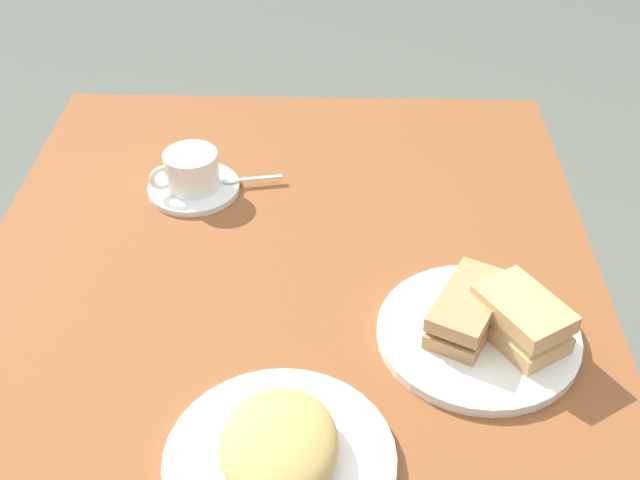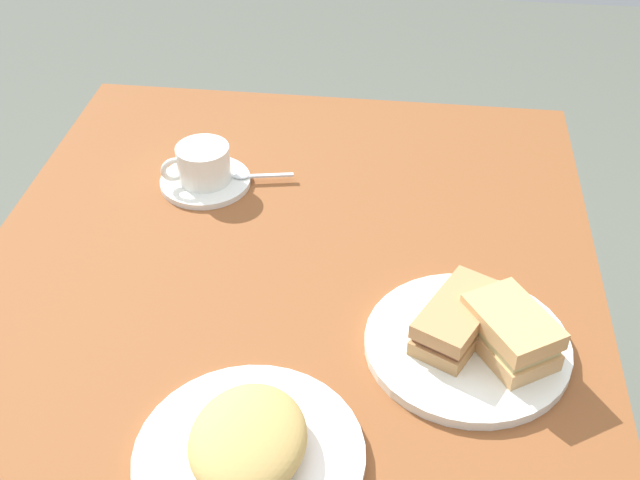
# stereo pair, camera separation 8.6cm
# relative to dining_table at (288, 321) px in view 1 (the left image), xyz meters

# --- Properties ---
(dining_table) EXTENTS (1.06, 0.89, 0.77)m
(dining_table) POSITION_rel_dining_table_xyz_m (0.00, 0.00, 0.00)
(dining_table) COLOR brown
(dining_table) RESTS_ON ground_plane
(sandwich_plate) EXTENTS (0.26, 0.26, 0.01)m
(sandwich_plate) POSITION_rel_dining_table_xyz_m (-0.11, -0.25, 0.09)
(sandwich_plate) COLOR white
(sandwich_plate) RESTS_ON dining_table
(sandwich_front) EXTENTS (0.15, 0.12, 0.05)m
(sandwich_front) POSITION_rel_dining_table_xyz_m (-0.10, -0.24, 0.12)
(sandwich_front) COLOR tan
(sandwich_front) RESTS_ON sandwich_plate
(sandwich_back) EXTENTS (0.14, 0.13, 0.06)m
(sandwich_back) POSITION_rel_dining_table_xyz_m (-0.12, -0.30, 0.13)
(sandwich_back) COLOR tan
(sandwich_back) RESTS_ON sandwich_plate
(coffee_saucer) EXTENTS (0.15, 0.15, 0.01)m
(coffee_saucer) POSITION_rel_dining_table_xyz_m (0.21, 0.16, 0.09)
(coffee_saucer) COLOR white
(coffee_saucer) RESTS_ON dining_table
(coffee_cup) EXTENTS (0.09, 0.11, 0.06)m
(coffee_cup) POSITION_rel_dining_table_xyz_m (0.21, 0.16, 0.13)
(coffee_cup) COLOR white
(coffee_cup) RESTS_ON coffee_saucer
(spoon) EXTENTS (0.03, 0.10, 0.01)m
(spoon) POSITION_rel_dining_table_xyz_m (0.23, 0.09, 0.10)
(spoon) COLOR silver
(spoon) RESTS_ON coffee_saucer
(side_plate) EXTENTS (0.26, 0.26, 0.01)m
(side_plate) POSITION_rel_dining_table_xyz_m (-0.31, -0.01, 0.09)
(side_plate) COLOR white
(side_plate) RESTS_ON dining_table
(side_food_pile) EXTENTS (0.15, 0.13, 0.04)m
(side_food_pile) POSITION_rel_dining_table_xyz_m (-0.31, -0.01, 0.12)
(side_food_pile) COLOR tan
(side_food_pile) RESTS_ON side_plate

